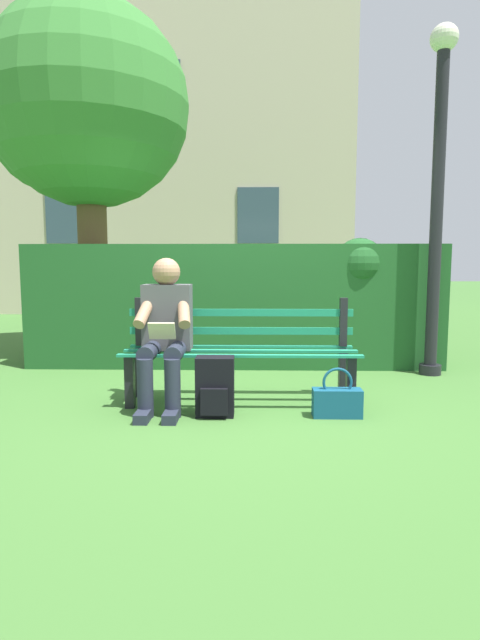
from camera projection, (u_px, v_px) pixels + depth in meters
ground at (240, 402)px, 4.01m from camera, size 60.00×60.00×0.00m
park_bench at (240, 350)px, 4.03m from camera, size 1.87×0.49×0.84m
person_seated at (165, 329)px, 3.85m from camera, size 0.44×0.73×1.16m
hedge_backdrop at (236, 303)px, 5.45m from camera, size 4.46×0.65×1.39m
tree at (82, 113)px, 6.15m from camera, size 2.60×2.47×4.29m
building_facade at (172, 151)px, 12.14m from camera, size 8.42×3.03×7.77m
backpack at (215, 387)px, 3.64m from camera, size 0.28×0.24×0.44m
handbag at (337, 401)px, 3.62m from camera, size 0.36×0.14×0.37m
lamp_post at (438, 182)px, 4.83m from camera, size 0.26×0.26×3.37m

